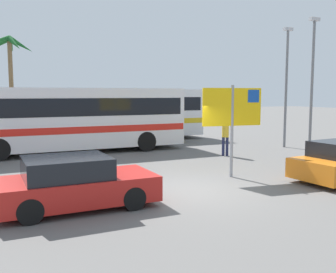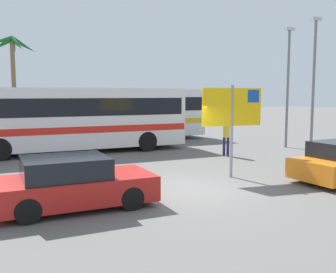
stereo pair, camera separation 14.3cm
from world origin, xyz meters
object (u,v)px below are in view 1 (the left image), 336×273
bus_rear_coach (114,112)px  pedestrian_by_bus (225,133)px  bus_front_coach (72,117)px  ferry_sign (233,111)px  car_red (74,183)px

bus_rear_coach → pedestrian_by_bus: (3.00, -7.74, -0.70)m
bus_front_coach → bus_rear_coach: 4.86m
ferry_sign → car_red: ferry_sign is taller
car_red → pedestrian_by_bus: pedestrian_by_bus is taller
bus_rear_coach → ferry_sign: size_ratio=3.46×
bus_front_coach → ferry_sign: 9.04m
bus_front_coach → ferry_sign: ferry_sign is taller
bus_rear_coach → car_red: size_ratio=2.77×
pedestrian_by_bus → ferry_sign: bearing=-6.4°
pedestrian_by_bus → car_red: bearing=-32.6°
ferry_sign → car_red: bearing=-159.1°
bus_rear_coach → ferry_sign: bearing=-86.7°
bus_rear_coach → bus_front_coach: bearing=-132.1°
bus_front_coach → bus_rear_coach: (3.26, 3.60, 0.00)m
bus_front_coach → car_red: size_ratio=2.77×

